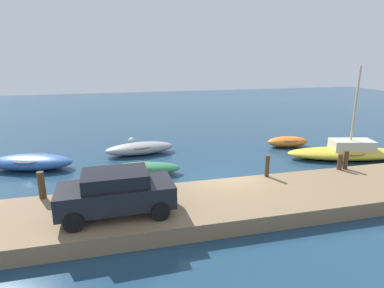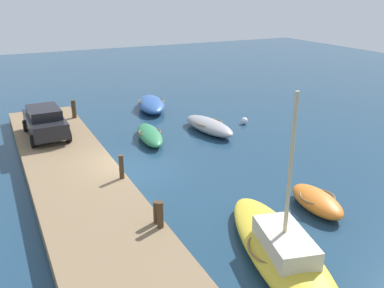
{
  "view_description": "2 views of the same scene",
  "coord_description": "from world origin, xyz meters",
  "px_view_note": "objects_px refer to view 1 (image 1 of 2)",
  "views": [
    {
      "loc": [
        -5.11,
        -13.56,
        6.02
      ],
      "look_at": [
        -0.63,
        4.31,
        0.92
      ],
      "focal_mm": 29.96,
      "sensor_mm": 36.0,
      "label": 1
    },
    {
      "loc": [
        17.05,
        -5.26,
        8.03
      ],
      "look_at": [
        -0.3,
        3.28,
        0.78
      ],
      "focal_mm": 39.07,
      "sensor_mm": 36.0,
      "label": 2
    }
  ],
  "objects_px": {
    "mooring_post_mid_west": "(267,166)",
    "mooring_post_east": "(346,160)",
    "marker_buoy": "(131,141)",
    "rowboat_grey": "(140,148)",
    "motorboat_blue": "(32,162)",
    "parked_car": "(116,192)",
    "mooring_post_west": "(42,185)",
    "dinghy_orange": "(288,141)",
    "sailboat_yellow": "(348,152)",
    "rowboat_green": "(143,169)",
    "mooring_post_mid_east": "(340,162)"
  },
  "relations": [
    {
      "from": "mooring_post_mid_west",
      "to": "mooring_post_east",
      "type": "distance_m",
      "value": 4.23
    },
    {
      "from": "mooring_post_mid_west",
      "to": "marker_buoy",
      "type": "relative_size",
      "value": 2.43
    },
    {
      "from": "rowboat_grey",
      "to": "marker_buoy",
      "type": "xyz_separation_m",
      "value": [
        -0.35,
        2.72,
        -0.17
      ]
    },
    {
      "from": "motorboat_blue",
      "to": "parked_car",
      "type": "distance_m",
      "value": 8.88
    },
    {
      "from": "marker_buoy",
      "to": "mooring_post_west",
      "type": "bearing_deg",
      "value": -112.67
    },
    {
      "from": "mooring_post_west",
      "to": "motorboat_blue",
      "type": "bearing_deg",
      "value": 106.1
    },
    {
      "from": "dinghy_orange",
      "to": "mooring_post_west",
      "type": "bearing_deg",
      "value": -149.09
    },
    {
      "from": "parked_car",
      "to": "rowboat_grey",
      "type": "bearing_deg",
      "value": 78.55
    },
    {
      "from": "rowboat_grey",
      "to": "motorboat_blue",
      "type": "bearing_deg",
      "value": -173.47
    },
    {
      "from": "sailboat_yellow",
      "to": "marker_buoy",
      "type": "distance_m",
      "value": 14.11
    },
    {
      "from": "rowboat_green",
      "to": "mooring_post_mid_east",
      "type": "relative_size",
      "value": 5.15
    },
    {
      "from": "sailboat_yellow",
      "to": "mooring_post_east",
      "type": "distance_m",
      "value": 4.0
    },
    {
      "from": "rowboat_green",
      "to": "mooring_post_mid_west",
      "type": "height_order",
      "value": "mooring_post_mid_west"
    },
    {
      "from": "mooring_post_mid_east",
      "to": "mooring_post_west",
      "type": "bearing_deg",
      "value": 180.0
    },
    {
      "from": "rowboat_green",
      "to": "motorboat_blue",
      "type": "xyz_separation_m",
      "value": [
        -5.85,
        2.34,
        0.08
      ]
    },
    {
      "from": "mooring_post_east",
      "to": "sailboat_yellow",
      "type": "bearing_deg",
      "value": 48.55
    },
    {
      "from": "sailboat_yellow",
      "to": "parked_car",
      "type": "bearing_deg",
      "value": -145.8
    },
    {
      "from": "rowboat_grey",
      "to": "sailboat_yellow",
      "type": "distance_m",
      "value": 12.71
    },
    {
      "from": "rowboat_green",
      "to": "mooring_post_east",
      "type": "height_order",
      "value": "mooring_post_east"
    },
    {
      "from": "rowboat_green",
      "to": "mooring_post_mid_east",
      "type": "distance_m",
      "value": 9.86
    },
    {
      "from": "mooring_post_west",
      "to": "mooring_post_mid_west",
      "type": "height_order",
      "value": "mooring_post_west"
    },
    {
      "from": "rowboat_grey",
      "to": "rowboat_green",
      "type": "distance_m",
      "value": 3.68
    },
    {
      "from": "mooring_post_east",
      "to": "parked_car",
      "type": "bearing_deg",
      "value": -169.56
    },
    {
      "from": "sailboat_yellow",
      "to": "mooring_post_west",
      "type": "bearing_deg",
      "value": -155.71
    },
    {
      "from": "motorboat_blue",
      "to": "parked_car",
      "type": "relative_size",
      "value": 1.19
    },
    {
      "from": "sailboat_yellow",
      "to": "parked_car",
      "type": "distance_m",
      "value": 14.57
    },
    {
      "from": "mooring_post_mid_east",
      "to": "sailboat_yellow",
      "type": "bearing_deg",
      "value": 45.19
    },
    {
      "from": "rowboat_grey",
      "to": "mooring_post_west",
      "type": "distance_m",
      "value": 8.24
    },
    {
      "from": "marker_buoy",
      "to": "parked_car",
      "type": "bearing_deg",
      "value": -95.97
    },
    {
      "from": "mooring_post_west",
      "to": "mooring_post_mid_west",
      "type": "distance_m",
      "value": 9.61
    },
    {
      "from": "motorboat_blue",
      "to": "marker_buoy",
      "type": "bearing_deg",
      "value": 49.98
    },
    {
      "from": "motorboat_blue",
      "to": "dinghy_orange",
      "type": "bearing_deg",
      "value": 16.63
    },
    {
      "from": "dinghy_orange",
      "to": "mooring_post_west",
      "type": "relative_size",
      "value": 2.7
    },
    {
      "from": "rowboat_green",
      "to": "mooring_post_west",
      "type": "relative_size",
      "value": 3.68
    },
    {
      "from": "rowboat_green",
      "to": "dinghy_orange",
      "type": "xyz_separation_m",
      "value": [
        10.13,
        3.0,
        0.03
      ]
    },
    {
      "from": "mooring_post_west",
      "to": "mooring_post_mid_west",
      "type": "xyz_separation_m",
      "value": [
        9.61,
        0.0,
        -0.03
      ]
    },
    {
      "from": "mooring_post_mid_east",
      "to": "rowboat_green",
      "type": "bearing_deg",
      "value": 160.65
    },
    {
      "from": "rowboat_grey",
      "to": "mooring_post_west",
      "type": "relative_size",
      "value": 4.07
    },
    {
      "from": "sailboat_yellow",
      "to": "marker_buoy",
      "type": "bearing_deg",
      "value": 165.76
    },
    {
      "from": "mooring_post_mid_west",
      "to": "mooring_post_mid_east",
      "type": "height_order",
      "value": "mooring_post_mid_west"
    },
    {
      "from": "rowboat_grey",
      "to": "mooring_post_west",
      "type": "bearing_deg",
      "value": -128.37
    },
    {
      "from": "mooring_post_west",
      "to": "rowboat_green",
      "type": "bearing_deg",
      "value": 37.62
    },
    {
      "from": "mooring_post_mid_west",
      "to": "motorboat_blue",
      "type": "bearing_deg",
      "value": 153.51
    },
    {
      "from": "mooring_post_mid_west",
      "to": "sailboat_yellow",
      "type": "bearing_deg",
      "value": 23.4
    },
    {
      "from": "mooring_post_mid_west",
      "to": "marker_buoy",
      "type": "bearing_deg",
      "value": 120.01
    },
    {
      "from": "mooring_post_mid_east",
      "to": "parked_car",
      "type": "distance_m",
      "value": 10.9
    },
    {
      "from": "rowboat_green",
      "to": "mooring_post_west",
      "type": "height_order",
      "value": "mooring_post_west"
    },
    {
      "from": "dinghy_orange",
      "to": "parked_car",
      "type": "bearing_deg",
      "value": -136.96
    },
    {
      "from": "mooring_post_west",
      "to": "rowboat_grey",
      "type": "bearing_deg",
      "value": 57.71
    },
    {
      "from": "motorboat_blue",
      "to": "marker_buoy",
      "type": "distance_m",
      "value": 6.96
    }
  ]
}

